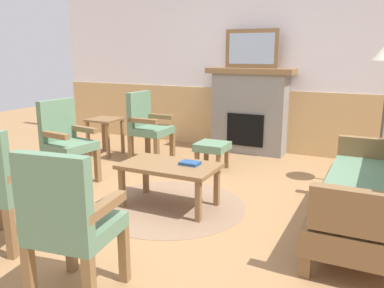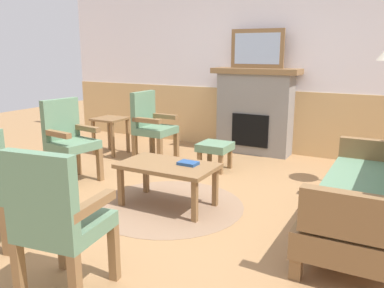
# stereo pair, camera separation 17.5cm
# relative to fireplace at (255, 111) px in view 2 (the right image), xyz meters

# --- Properties ---
(ground_plane) EXTENTS (14.00, 14.00, 0.00)m
(ground_plane) POSITION_rel_fireplace_xyz_m (0.00, -2.35, -0.65)
(ground_plane) COLOR #997047
(wall_back) EXTENTS (7.20, 0.14, 2.70)m
(wall_back) POSITION_rel_fireplace_xyz_m (0.00, 0.25, 0.66)
(wall_back) COLOR white
(wall_back) RESTS_ON ground_plane
(fireplace) EXTENTS (1.30, 0.44, 1.28)m
(fireplace) POSITION_rel_fireplace_xyz_m (0.00, 0.00, 0.00)
(fireplace) COLOR gray
(fireplace) RESTS_ON ground_plane
(framed_picture) EXTENTS (0.80, 0.04, 0.56)m
(framed_picture) POSITION_rel_fireplace_xyz_m (0.00, 0.00, 0.91)
(framed_picture) COLOR brown
(framed_picture) RESTS_ON fireplace
(couch) EXTENTS (0.70, 1.80, 0.98)m
(couch) POSITION_rel_fireplace_xyz_m (1.79, -2.32, -0.26)
(couch) COLOR brown
(couch) RESTS_ON ground_plane
(coffee_table) EXTENTS (0.96, 0.56, 0.44)m
(coffee_table) POSITION_rel_fireplace_xyz_m (-0.03, -2.46, -0.27)
(coffee_table) COLOR brown
(coffee_table) RESTS_ON ground_plane
(round_rug) EXTENTS (1.53, 1.53, 0.01)m
(round_rug) POSITION_rel_fireplace_xyz_m (-0.03, -2.46, -0.65)
(round_rug) COLOR #896B51
(round_rug) RESTS_ON ground_plane
(book_on_table) EXTENTS (0.19, 0.14, 0.03)m
(book_on_table) POSITION_rel_fireplace_xyz_m (0.16, -2.39, -0.20)
(book_on_table) COLOR navy
(book_on_table) RESTS_ON coffee_table
(footstool) EXTENTS (0.40, 0.40, 0.36)m
(footstool) POSITION_rel_fireplace_xyz_m (-0.14, -1.09, -0.37)
(footstool) COLOR brown
(footstool) RESTS_ON ground_plane
(armchair_near_fireplace) EXTENTS (0.54, 0.54, 0.98)m
(armchair_near_fireplace) POSITION_rel_fireplace_xyz_m (-1.48, -2.33, -0.11)
(armchair_near_fireplace) COLOR brown
(armchair_near_fireplace) RESTS_ON ground_plane
(armchair_by_window_left) EXTENTS (0.49, 0.49, 0.98)m
(armchair_by_window_left) POSITION_rel_fireplace_xyz_m (-1.12, -1.13, -0.11)
(armchair_by_window_left) COLOR brown
(armchair_by_window_left) RESTS_ON ground_plane
(armchair_front_left) EXTENTS (0.54, 0.54, 0.98)m
(armchair_front_left) POSITION_rel_fireplace_xyz_m (0.18, -4.07, -0.11)
(armchair_front_left) COLOR brown
(armchair_front_left) RESTS_ON ground_plane
(side_table) EXTENTS (0.44, 0.44, 0.55)m
(side_table) POSITION_rel_fireplace_xyz_m (-1.89, -1.08, -0.22)
(side_table) COLOR brown
(side_table) RESTS_ON ground_plane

